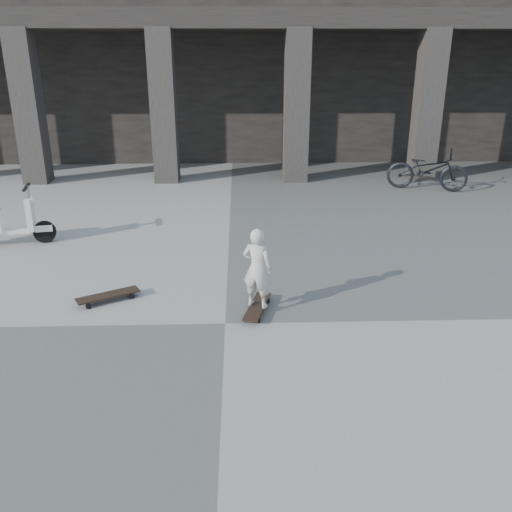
{
  "coord_description": "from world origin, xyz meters",
  "views": [
    {
      "loc": [
        0.2,
        -6.51,
        3.47
      ],
      "look_at": [
        0.44,
        0.85,
        0.65
      ],
      "focal_mm": 38.0,
      "sensor_mm": 36.0,
      "label": 1
    }
  ],
  "objects_px": {
    "longboard": "(257,307)",
    "child": "(257,268)",
    "skateboard_spare": "(108,296)",
    "bicycle": "(427,169)"
  },
  "relations": [
    {
      "from": "longboard",
      "to": "child",
      "type": "bearing_deg",
      "value": 0.0
    },
    {
      "from": "longboard",
      "to": "skateboard_spare",
      "type": "xyz_separation_m",
      "value": [
        -2.17,
        0.41,
        0.01
      ]
    },
    {
      "from": "child",
      "to": "skateboard_spare",
      "type": "bearing_deg",
      "value": 12.2
    },
    {
      "from": "longboard",
      "to": "child",
      "type": "relative_size",
      "value": 0.83
    },
    {
      "from": "longboard",
      "to": "skateboard_spare",
      "type": "bearing_deg",
      "value": 94.06
    },
    {
      "from": "child",
      "to": "bicycle",
      "type": "relative_size",
      "value": 0.56
    },
    {
      "from": "longboard",
      "to": "skateboard_spare",
      "type": "relative_size",
      "value": 1.04
    },
    {
      "from": "longboard",
      "to": "bicycle",
      "type": "distance_m",
      "value": 8.39
    },
    {
      "from": "child",
      "to": "bicycle",
      "type": "xyz_separation_m",
      "value": [
        4.67,
        6.95,
        -0.13
      ]
    },
    {
      "from": "skateboard_spare",
      "to": "longboard",
      "type": "bearing_deg",
      "value": -40.26
    }
  ]
}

